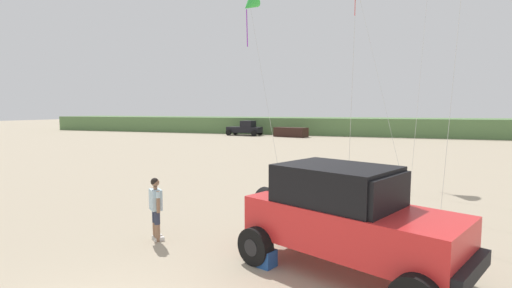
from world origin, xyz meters
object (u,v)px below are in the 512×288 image
(distant_pickup, at_px, (245,128))
(kite_pink_ribbon, at_px, (250,5))
(jeep, at_px, (347,217))
(cooler_box, at_px, (263,257))
(person_watching, at_px, (156,205))
(distant_sedan, at_px, (291,132))

(distant_pickup, xyz_separation_m, kite_pink_ribbon, (11.49, -29.18, 7.69))
(jeep, bearing_deg, cooler_box, -171.75)
(person_watching, xyz_separation_m, distant_sedan, (-6.02, 38.32, -0.34))
(cooler_box, height_order, kite_pink_ribbon, kite_pink_ribbon)
(person_watching, xyz_separation_m, kite_pink_ribbon, (-0.98, 9.78, 7.69))
(distant_pickup, bearing_deg, jeep, -66.10)
(cooler_box, bearing_deg, distant_sedan, 123.02)
(person_watching, distance_m, kite_pink_ribbon, 12.48)
(person_watching, height_order, cooler_box, person_watching)
(distant_sedan, bearing_deg, jeep, -59.17)
(distant_pickup, distance_m, distant_sedan, 6.50)
(person_watching, xyz_separation_m, distant_pickup, (-12.48, 38.96, 0.00))
(distant_pickup, xyz_separation_m, distant_sedan, (6.46, -0.64, -0.34))
(jeep, distance_m, cooler_box, 2.06)
(jeep, bearing_deg, distant_pickup, 113.90)
(distant_sedan, height_order, kite_pink_ribbon, kite_pink_ribbon)
(person_watching, bearing_deg, distant_sedan, 98.93)
(person_watching, height_order, distant_pickup, distant_pickup)
(cooler_box, distance_m, distant_sedan, 40.00)
(kite_pink_ribbon, bearing_deg, person_watching, -84.25)
(jeep, distance_m, distant_pickup, 43.00)
(jeep, xyz_separation_m, distant_sedan, (-10.96, 38.67, -0.60))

